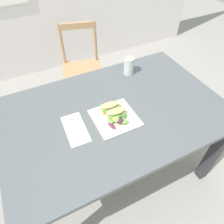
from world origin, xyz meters
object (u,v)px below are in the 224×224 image
Objects in this scene: fork_on_napkin at (75,126)px; chair_wooden_far at (82,68)px; plate_lunch at (115,118)px; sandwich_half_back at (110,107)px; dining_table at (114,122)px; sandwich_half_front at (116,113)px; mason_jar_iced_tea at (129,67)px.

chair_wooden_far is at bearing 68.52° from fork_on_napkin.
plate_lunch is 0.08m from sandwich_half_back.
sandwich_half_front reaches higher than dining_table.
chair_wooden_far is at bearing 83.56° from dining_table.
dining_table is at bearing -131.93° from mason_jar_iced_tea.
sandwich_half_back is (-0.14, -0.95, 0.33)m from chair_wooden_far.
sandwich_half_front reaches higher than fork_on_napkin.
chair_wooden_far is at bearing 82.81° from sandwich_half_front.
dining_table is 7.75× the size of fork_on_napkin.
mason_jar_iced_tea is at bearing -74.71° from chair_wooden_far.
mason_jar_iced_tea is at bearing 44.41° from sandwich_half_back.
plate_lunch is 0.04m from sandwich_half_front.
sandwich_half_front reaches higher than plate_lunch.
mason_jar_iced_tea is (0.28, 0.32, 0.17)m from dining_table.
chair_wooden_far reaches higher than fork_on_napkin.
dining_table is at bearing 70.49° from sandwich_half_front.
plate_lunch is at bearing -139.44° from sandwich_half_front.
dining_table is at bearing 65.48° from plate_lunch.
fork_on_napkin is (-0.25, 0.05, 0.00)m from plate_lunch.
sandwich_half_front and sandwich_half_back have the same top height.
plate_lunch is at bearing -129.49° from mason_jar_iced_tea.
fork_on_napkin is (-0.28, -0.02, 0.12)m from dining_table.
mason_jar_iced_tea reaches higher than plate_lunch.
sandwich_half_front is at bearing -129.24° from mason_jar_iced_tea.
plate_lunch is 2.20× the size of sandwich_half_front.
chair_wooden_far reaches higher than sandwich_half_front.
sandwich_half_back is at bearing 6.49° from fork_on_napkin.
dining_table is 0.30m from fork_on_napkin.
plate_lunch is at bearing -114.52° from dining_table.
dining_table is 0.15m from sandwich_half_back.
dining_table is at bearing -96.44° from chair_wooden_far.
dining_table is 1.65× the size of chair_wooden_far.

